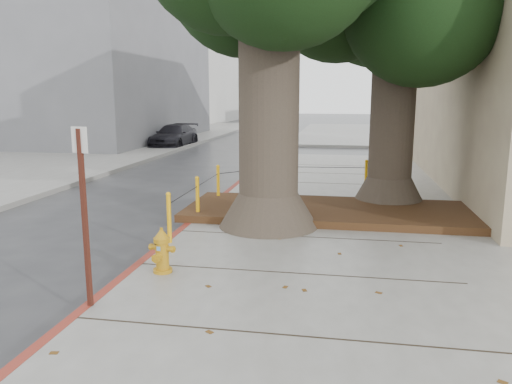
% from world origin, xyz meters
% --- Properties ---
extents(ground, '(140.00, 140.00, 0.00)m').
position_xyz_m(ground, '(0.00, 0.00, 0.00)').
color(ground, '#28282B').
rests_on(ground, ground).
extents(sidewalk_far, '(16.00, 20.00, 0.15)m').
position_xyz_m(sidewalk_far, '(6.00, 30.00, 0.07)').
color(sidewalk_far, slate).
rests_on(sidewalk_far, ground).
extents(curb_red, '(0.14, 26.00, 0.16)m').
position_xyz_m(curb_red, '(-2.00, 2.50, 0.07)').
color(curb_red, maroon).
rests_on(curb_red, ground).
extents(planter_bed, '(6.40, 2.60, 0.16)m').
position_xyz_m(planter_bed, '(0.90, 3.90, 0.23)').
color(planter_bed, black).
rests_on(planter_bed, sidewalk_main).
extents(building_far_grey, '(12.00, 16.00, 12.00)m').
position_xyz_m(building_far_grey, '(-15.00, 22.00, 6.00)').
color(building_far_grey, slate).
rests_on(building_far_grey, ground).
extents(building_far_white, '(12.00, 18.00, 15.00)m').
position_xyz_m(building_far_white, '(-17.00, 45.00, 7.50)').
color(building_far_white, silver).
rests_on(building_far_white, ground).
extents(bollard_ring, '(3.79, 5.39, 0.95)m').
position_xyz_m(bollard_ring, '(-0.87, 4.38, 0.66)').
color(bollard_ring, '#EEA60D').
rests_on(bollard_ring, sidewalk_main).
extents(fire_hydrant, '(0.37, 0.35, 0.70)m').
position_xyz_m(fire_hydrant, '(-1.48, -0.31, 0.49)').
color(fire_hydrant, '#C58814').
rests_on(fire_hydrant, sidewalk_main).
extents(signpost, '(0.22, 0.07, 2.29)m').
position_xyz_m(signpost, '(-1.95, -1.64, 1.44)').
color(signpost, '#471911').
rests_on(signpost, sidewalk_main).
extents(car_silver, '(3.29, 1.46, 1.10)m').
position_xyz_m(car_silver, '(6.48, 17.07, 0.55)').
color(car_silver, '#A8A9AD').
rests_on(car_silver, ground).
extents(car_dark, '(1.84, 4.27, 1.22)m').
position_xyz_m(car_dark, '(-7.99, 18.91, 0.61)').
color(car_dark, black).
rests_on(car_dark, ground).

